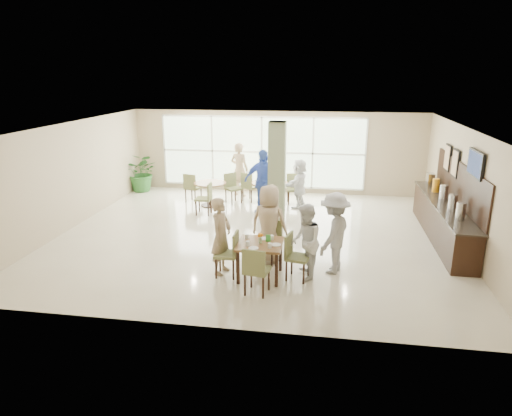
# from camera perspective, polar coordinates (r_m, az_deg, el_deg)

# --- Properties ---
(ground) EXTENTS (10.00, 10.00, 0.00)m
(ground) POSITION_cam_1_polar(r_m,az_deg,el_deg) (11.84, -0.05, -3.41)
(ground) COLOR beige
(ground) RESTS_ON ground
(room_shell) EXTENTS (10.00, 10.00, 10.00)m
(room_shell) POSITION_cam_1_polar(r_m,az_deg,el_deg) (11.37, -0.05, 4.68)
(room_shell) COLOR white
(room_shell) RESTS_ON ground
(window_bank) EXTENTS (7.00, 0.04, 7.00)m
(window_bank) POSITION_cam_1_polar(r_m,az_deg,el_deg) (15.83, 0.71, 6.99)
(window_bank) COLOR silver
(window_bank) RESTS_ON ground
(column) EXTENTS (0.45, 0.45, 2.80)m
(column) POSITION_cam_1_polar(r_m,az_deg,el_deg) (12.54, 2.63, 4.39)
(column) COLOR #626E4D
(column) RESTS_ON ground
(main_table) EXTENTS (0.91, 0.91, 0.75)m
(main_table) POSITION_cam_1_polar(r_m,az_deg,el_deg) (9.27, 0.52, -4.96)
(main_table) COLOR brown
(main_table) RESTS_ON ground
(round_table_left) EXTENTS (1.01, 1.01, 0.75)m
(round_table_left) POSITION_cam_1_polar(r_m,az_deg,el_deg) (14.35, -5.76, 2.44)
(round_table_left) COLOR brown
(round_table_left) RESTS_ON ground
(round_table_right) EXTENTS (1.15, 1.15, 0.75)m
(round_table_right) POSITION_cam_1_polar(r_m,az_deg,el_deg) (14.27, 1.73, 2.55)
(round_table_right) COLOR brown
(round_table_right) RESTS_ON ground
(chairs_main_table) EXTENTS (1.96, 2.04, 0.95)m
(chairs_main_table) POSITION_cam_1_polar(r_m,az_deg,el_deg) (9.34, 0.82, -5.94)
(chairs_main_table) COLOR #606B3B
(chairs_main_table) RESTS_ON ground
(chairs_table_left) EXTENTS (1.91, 1.88, 0.95)m
(chairs_table_left) POSITION_cam_1_polar(r_m,az_deg,el_deg) (14.32, -5.75, 2.08)
(chairs_table_left) COLOR #606B3B
(chairs_table_left) RESTS_ON ground
(chairs_table_right) EXTENTS (1.99, 2.00, 0.95)m
(chairs_table_right) POSITION_cam_1_polar(r_m,az_deg,el_deg) (14.25, 1.90, 2.08)
(chairs_table_right) COLOR #606B3B
(chairs_table_right) RESTS_ON ground
(tabletop_clutter) EXTENTS (0.78, 0.76, 0.21)m
(tabletop_clutter) POSITION_cam_1_polar(r_m,az_deg,el_deg) (9.19, 0.66, -4.08)
(tabletop_clutter) COLOR white
(tabletop_clutter) RESTS_ON main_table
(buffet_counter) EXTENTS (0.64, 4.70, 1.95)m
(buffet_counter) POSITION_cam_1_polar(r_m,az_deg,el_deg) (12.37, 22.39, -1.12)
(buffet_counter) COLOR black
(buffet_counter) RESTS_ON ground
(wall_tv) EXTENTS (0.06, 1.00, 0.58)m
(wall_tv) POSITION_cam_1_polar(r_m,az_deg,el_deg) (11.03, 25.76, 5.01)
(wall_tv) COLOR black
(wall_tv) RESTS_ON ground
(framed_art_a) EXTENTS (0.05, 0.55, 0.70)m
(framed_art_a) POSITION_cam_1_polar(r_m,az_deg,el_deg) (12.59, 23.65, 5.15)
(framed_art_a) COLOR black
(framed_art_a) RESTS_ON ground
(framed_art_b) EXTENTS (0.05, 0.55, 0.70)m
(framed_art_b) POSITION_cam_1_polar(r_m,az_deg,el_deg) (13.36, 22.84, 5.83)
(framed_art_b) COLOR black
(framed_art_b) RESTS_ON ground
(potted_plant) EXTENTS (1.28, 1.28, 1.35)m
(potted_plant) POSITION_cam_1_polar(r_m,az_deg,el_deg) (16.53, -14.02, 4.36)
(potted_plant) COLOR #2A6428
(potted_plant) RESTS_ON ground
(teen_left) EXTENTS (0.52, 0.67, 1.63)m
(teen_left) POSITION_cam_1_polar(r_m,az_deg,el_deg) (9.45, -4.39, -3.51)
(teen_left) COLOR tan
(teen_left) RESTS_ON ground
(teen_far) EXTENTS (0.94, 0.65, 1.74)m
(teen_far) POSITION_cam_1_polar(r_m,az_deg,el_deg) (10.00, 1.64, -1.96)
(teen_far) COLOR tan
(teen_far) RESTS_ON ground
(teen_right) EXTENTS (0.69, 0.83, 1.57)m
(teen_right) POSITION_cam_1_polar(r_m,az_deg,el_deg) (9.23, 6.16, -4.26)
(teen_right) COLOR white
(teen_right) RESTS_ON ground
(teen_standing) EXTENTS (1.01, 1.27, 1.72)m
(teen_standing) POSITION_cam_1_polar(r_m,az_deg,el_deg) (9.58, 9.72, -3.12)
(teen_standing) COLOR #A9A9AB
(teen_standing) RESTS_ON ground
(adult_a) EXTENTS (1.22, 0.83, 1.92)m
(adult_a) POSITION_cam_1_polar(r_m,az_deg,el_deg) (13.41, 0.82, 3.29)
(adult_a) COLOR #4264C6
(adult_a) RESTS_ON ground
(adult_b) EXTENTS (0.97, 1.52, 1.52)m
(adult_b) POSITION_cam_1_polar(r_m,az_deg,el_deg) (14.13, 5.42, 3.08)
(adult_b) COLOR white
(adult_b) RESTS_ON ground
(adult_standing) EXTENTS (0.78, 0.65, 1.82)m
(adult_standing) POSITION_cam_1_polar(r_m,az_deg,el_deg) (15.37, -2.09, 4.84)
(adult_standing) COLOR tan
(adult_standing) RESTS_ON ground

